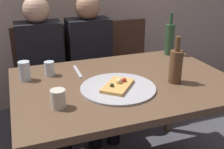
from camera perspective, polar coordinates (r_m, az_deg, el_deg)
dining_table at (r=1.70m, az=2.56°, el=-3.83°), size 1.32×0.93×0.74m
pizza_tray at (r=1.56m, az=1.27°, el=-2.80°), size 0.43×0.43×0.01m
pizza_slice_last at (r=1.55m, az=1.25°, el=-2.22°), size 0.24×0.25×0.05m
wine_bottle at (r=1.65m, az=13.10°, el=1.82°), size 0.08×0.08×0.28m
beer_bottle at (r=2.16m, az=11.87°, el=7.30°), size 0.07×0.07×0.32m
tumbler_near at (r=1.77m, az=-12.84°, el=1.21°), size 0.06×0.06×0.09m
tumbler_far at (r=1.74m, az=-17.68°, el=0.71°), size 0.07×0.07×0.12m
wine_glass at (r=1.37m, az=-11.10°, el=-4.96°), size 0.08×0.08×0.09m
table_knife at (r=1.82m, az=-7.16°, el=0.66°), size 0.03×0.22×0.01m
chair_left at (r=2.45m, az=-14.35°, el=0.22°), size 0.44×0.44×0.90m
chair_middle at (r=2.51m, az=-5.08°, el=1.42°), size 0.44×0.44×0.90m
chair_right at (r=2.64m, az=3.30°, el=2.48°), size 0.44×0.44×0.90m
guest_in_sweater at (r=2.26m, az=-14.20°, el=1.88°), size 0.36×0.56×1.17m
guest_in_beanie at (r=2.33m, az=-4.19°, el=3.13°), size 0.36×0.56×1.17m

